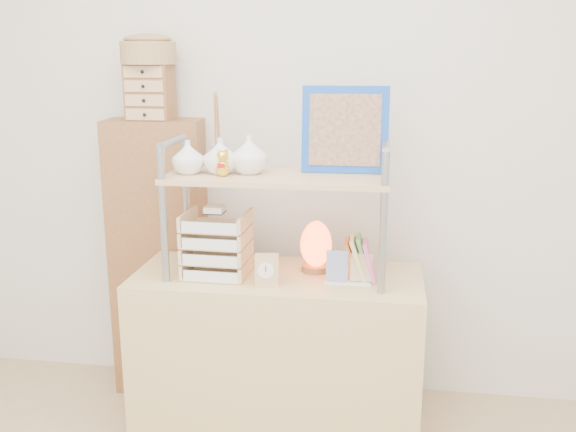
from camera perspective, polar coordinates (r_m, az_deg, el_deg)
name	(u,v)px	position (r m, az deg, el deg)	size (l,w,h in m)	color
room_shell	(225,33)	(1.75, -5.64, 15.84)	(3.42, 3.41, 2.61)	silver
desk	(278,357)	(2.83, -0.92, -12.41)	(1.20, 0.50, 0.75)	tan
cabinet	(160,258)	(3.21, -11.30, -3.67)	(0.45, 0.24, 1.35)	brown
hutch	(267,170)	(2.60, -1.86, 4.08)	(0.90, 0.34, 0.77)	gray
letter_tray	(216,248)	(2.66, -6.41, -2.86)	(0.25, 0.24, 0.30)	#E0B886
salt_lamp	(316,246)	(2.71, 2.50, -2.65)	(0.14, 0.13, 0.22)	brown
desk_clock	(267,270)	(2.54, -1.90, -4.83)	(0.10, 0.05, 0.13)	tan
postcard_stand	(348,274)	(2.59, 5.38, -5.18)	(0.19, 0.06, 0.13)	white
drawer_chest	(150,92)	(3.05, -12.17, 10.69)	(0.20, 0.16, 0.25)	brown
woven_basket	(148,53)	(3.04, -12.33, 13.98)	(0.25, 0.25, 0.10)	olive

